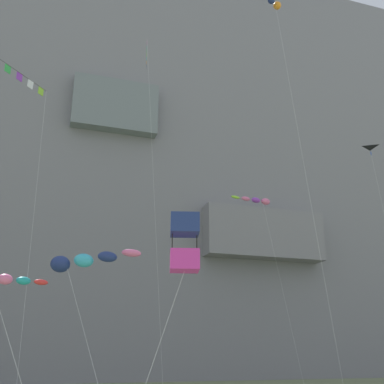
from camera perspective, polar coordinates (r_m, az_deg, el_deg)
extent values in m
cube|color=gray|center=(82.64, -11.23, 3.09)|extent=(180.00, 31.86, 68.09)
cube|color=slate|center=(69.19, -9.38, 10.15)|extent=(12.09, 2.93, 7.86)
cube|color=gray|center=(68.31, 8.77, -5.14)|extent=(17.97, 3.32, 7.13)
cylinder|color=black|center=(37.59, -20.90, 13.86)|extent=(4.64, 4.93, 0.03)
cube|color=#8CCC33|center=(39.05, -17.99, 11.62)|extent=(0.41, 0.43, 0.60)
cube|color=white|center=(38.38, -19.14, 12.33)|extent=(0.44, 0.46, 0.60)
cube|color=purple|center=(37.74, -20.34, 13.06)|extent=(0.40, 0.42, 0.60)
cube|color=green|center=(37.11, -21.59, 13.81)|extent=(0.41, 0.43, 0.60)
cylinder|color=silver|center=(31.93, -18.82, -3.21)|extent=(0.49, 6.95, 22.96)
ellipsoid|color=orange|center=(41.73, 10.37, 21.50)|extent=(0.89, 0.88, 0.70)
ellipsoid|color=navy|center=(41.29, 9.66, 22.07)|extent=(0.83, 0.76, 0.58)
cylinder|color=silver|center=(32.22, 13.59, 2.85)|extent=(0.26, 4.11, 30.10)
pyramid|color=black|center=(49.00, 20.98, 4.29)|extent=(1.42, 1.28, 0.32)
cube|color=blue|center=(48.65, 21.03, 4.42)|extent=(0.23, 0.34, 0.40)
cylinder|color=black|center=(45.04, -5.56, 16.54)|extent=(0.82, 3.95, 0.02)
cube|color=#CC3399|center=(43.53, -5.53, 17.66)|extent=(0.09, 0.30, 0.33)
cube|color=teal|center=(44.00, -5.54, 17.22)|extent=(0.09, 0.30, 0.33)
cube|color=green|center=(44.46, -5.55, 16.78)|extent=(0.09, 0.30, 0.33)
cube|color=#8CCC33|center=(44.93, -5.57, 16.35)|extent=(0.09, 0.30, 0.33)
cube|color=#38B2D1|center=(45.40, -5.58, 15.93)|extent=(0.10, 0.30, 0.33)
cube|color=orange|center=(45.88, -5.60, 15.52)|extent=(0.10, 0.30, 0.33)
cube|color=navy|center=(46.35, -5.61, 15.12)|extent=(0.10, 0.30, 0.33)
cylinder|color=silver|center=(35.68, -4.65, -0.33)|extent=(1.59, 2.12, 29.46)
ellipsoid|color=pink|center=(19.99, -21.88, -9.86)|extent=(0.71, 0.61, 0.42)
ellipsoid|color=teal|center=(20.22, -19.90, -10.15)|extent=(0.68, 0.52, 0.33)
ellipsoid|color=red|center=(20.47, -17.97, -10.44)|extent=(0.64, 0.43, 0.24)
cylinder|color=silver|center=(18.21, -20.74, -19.05)|extent=(2.57, 2.78, 5.93)
cube|color=navy|center=(18.18, -0.90, -4.05)|extent=(1.34, 1.34, 0.77)
cube|color=#CC3399|center=(17.87, -0.92, -8.42)|extent=(1.34, 1.34, 0.77)
cylinder|color=black|center=(18.16, 0.59, -6.32)|extent=(0.04, 0.04, 2.07)
cylinder|color=black|center=(17.88, -2.43, -6.10)|extent=(0.04, 0.04, 2.07)
cylinder|color=silver|center=(16.76, -4.64, -19.70)|extent=(2.43, 1.04, 6.24)
ellipsoid|color=pink|center=(42.99, 8.98, -1.16)|extent=(0.99, 0.74, 0.61)
ellipsoid|color=purple|center=(42.37, 7.80, -0.99)|extent=(0.97, 0.63, 0.50)
ellipsoid|color=pink|center=(41.77, 6.58, -0.81)|extent=(0.95, 0.52, 0.39)
ellipsoid|color=#8CCC33|center=(41.18, 5.34, -0.63)|extent=(0.93, 0.42, 0.29)
cylinder|color=silver|center=(40.15, 11.05, -11.87)|extent=(1.45, 2.82, 16.20)
ellipsoid|color=navy|center=(23.62, -15.79, -8.47)|extent=(1.30, 1.19, 0.92)
ellipsoid|color=#38B2D1|center=(23.19, -13.09, -8.14)|extent=(1.22, 1.05, 0.77)
ellipsoid|color=navy|center=(22.82, -10.30, -7.78)|extent=(1.14, 0.91, 0.62)
ellipsoid|color=pink|center=(22.50, -7.42, -7.39)|extent=(1.06, 0.77, 0.48)
cylinder|color=silver|center=(20.45, -12.62, -17.83)|extent=(1.93, 5.54, 7.22)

